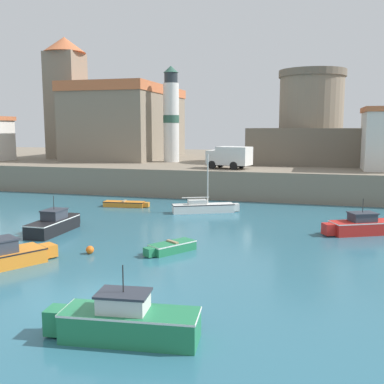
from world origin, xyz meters
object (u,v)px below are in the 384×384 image
at_px(lighthouse, 171,116).
at_px(truck_on_quay, 229,156).
at_px(dinghy_orange_1, 125,204).
at_px(dinghy_green_3, 171,247).
at_px(mooring_buoy, 90,250).
at_px(motorboat_black_5, 54,224).
at_px(sailboat_white_6, 204,207).
at_px(motorboat_green_4, 126,321).
at_px(fortress, 310,133).
at_px(motorboat_red_2, 363,226).
at_px(church, 119,118).

relative_size(lighthouse, truck_on_quay, 2.41).
height_order(dinghy_orange_1, dinghy_green_3, dinghy_green_3).
bearing_deg(dinghy_orange_1, mooring_buoy, -73.92).
bearing_deg(motorboat_black_5, sailboat_white_6, 50.02).
relative_size(motorboat_green_4, fortress, 0.39).
distance_m(dinghy_green_3, lighthouse, 30.76).
bearing_deg(fortress, motorboat_green_4, -96.97).
bearing_deg(motorboat_green_4, motorboat_red_2, 63.12).
bearing_deg(motorboat_black_5, lighthouse, 90.37).
relative_size(mooring_buoy, fortress, 0.03).
bearing_deg(sailboat_white_6, dinghy_orange_1, 173.95).
relative_size(motorboat_red_2, fortress, 0.38).
distance_m(dinghy_orange_1, dinghy_green_3, 15.11).
distance_m(motorboat_black_5, truck_on_quay, 20.71).
distance_m(motorboat_green_4, motorboat_black_5, 16.63).
relative_size(dinghy_orange_1, dinghy_green_3, 1.34).
height_order(sailboat_white_6, mooring_buoy, sailboat_white_6).
height_order(dinghy_green_3, sailboat_white_6, sailboat_white_6).
height_order(dinghy_orange_1, lighthouse, lighthouse).
xyz_separation_m(motorboat_green_4, church, (-19.90, 43.83, 7.45)).
xyz_separation_m(church, lighthouse, (9.08, -5.24, 0.11)).
distance_m(motorboat_green_4, fortress, 43.02).
bearing_deg(motorboat_green_4, sailboat_white_6, 97.18).
relative_size(motorboat_red_2, motorboat_green_4, 0.98).
height_order(motorboat_green_4, truck_on_quay, truck_on_quay).
bearing_deg(sailboat_white_6, fortress, 68.47).
height_order(dinghy_orange_1, fortress, fortress).
distance_m(motorboat_red_2, lighthouse, 29.80).
distance_m(fortress, lighthouse, 16.54).
bearing_deg(church, dinghy_green_3, -61.61).
distance_m(church, truck_on_quay, 21.78).
relative_size(motorboat_green_4, truck_on_quay, 1.12).
xyz_separation_m(dinghy_orange_1, motorboat_red_2, (18.98, -5.27, 0.29)).
bearing_deg(church, motorboat_red_2, -42.23).
distance_m(dinghy_orange_1, lighthouse, 17.58).
height_order(fortress, lighthouse, lighthouse).
relative_size(motorboat_green_4, mooring_buoy, 11.72).
bearing_deg(fortress, motorboat_black_5, -118.17).
relative_size(motorboat_red_2, church, 0.28).
bearing_deg(sailboat_white_6, motorboat_green_4, -82.82).
xyz_separation_m(motorboat_black_5, truck_on_quay, (8.22, 18.70, 3.41)).
distance_m(motorboat_green_4, church, 48.71).
xyz_separation_m(motorboat_red_2, mooring_buoy, (-14.91, -8.85, -0.32)).
bearing_deg(church, dinghy_orange_1, -64.74).
height_order(motorboat_green_4, sailboat_white_6, sailboat_white_6).
bearing_deg(motorboat_black_5, dinghy_green_3, -15.69).
relative_size(motorboat_green_4, lighthouse, 0.46).
bearing_deg(motorboat_red_2, church, 137.77).
xyz_separation_m(motorboat_black_5, lighthouse, (-0.17, 25.83, 7.61)).
relative_size(mooring_buoy, church, 0.02).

